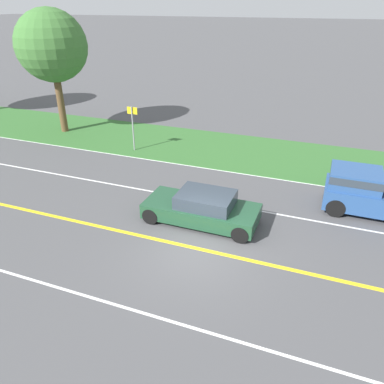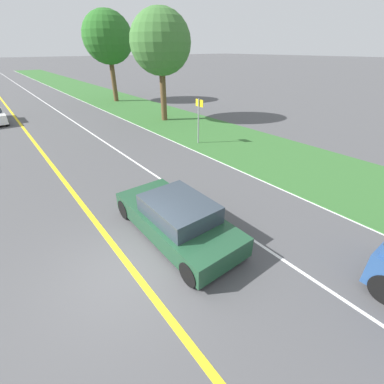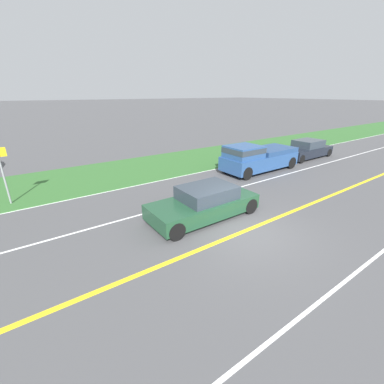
% 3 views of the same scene
% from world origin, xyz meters
% --- Properties ---
extents(ground_plane, '(400.00, 400.00, 0.00)m').
position_xyz_m(ground_plane, '(0.00, 0.00, 0.00)').
color(ground_plane, '#4C4C4F').
extents(centre_divider_line, '(0.18, 160.00, 0.01)m').
position_xyz_m(centre_divider_line, '(0.00, 0.00, 0.00)').
color(centre_divider_line, yellow).
rests_on(centre_divider_line, ground).
extents(lane_edge_line_right, '(0.14, 160.00, 0.01)m').
position_xyz_m(lane_edge_line_right, '(7.00, 0.00, 0.00)').
color(lane_edge_line_right, white).
rests_on(lane_edge_line_right, ground).
extents(lane_dash_same_dir, '(0.10, 160.00, 0.01)m').
position_xyz_m(lane_dash_same_dir, '(3.50, 0.00, 0.00)').
color(lane_dash_same_dir, white).
rests_on(lane_dash_same_dir, ground).
extents(lane_dash_oncoming, '(0.10, 160.00, 0.01)m').
position_xyz_m(lane_dash_oncoming, '(-3.50, 0.00, 0.00)').
color(lane_dash_oncoming, white).
rests_on(lane_dash_oncoming, ground).
extents(grass_verge_right, '(6.00, 160.00, 0.03)m').
position_xyz_m(grass_verge_right, '(10.00, 0.00, 0.01)').
color(grass_verge_right, '#33662D').
rests_on(grass_verge_right, ground).
extents(ego_car, '(1.94, 4.54, 1.31)m').
position_xyz_m(ego_car, '(1.82, 0.48, 0.62)').
color(ego_car, '#1E472D').
rests_on(ego_car, ground).
extents(dog, '(0.44, 1.23, 0.80)m').
position_xyz_m(dog, '(3.08, 0.67, 0.49)').
color(dog, brown).
rests_on(dog, ground).
extents(roadside_tree_right_near, '(4.40, 4.40, 7.70)m').
position_xyz_m(roadside_tree_right_near, '(9.53, 13.18, 5.47)').
color(roadside_tree_right_near, brown).
rests_on(roadside_tree_right_near, ground).
extents(street_sign, '(0.11, 0.64, 2.64)m').
position_xyz_m(street_sign, '(8.01, 6.96, 1.66)').
color(street_sign, gray).
rests_on(street_sign, ground).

